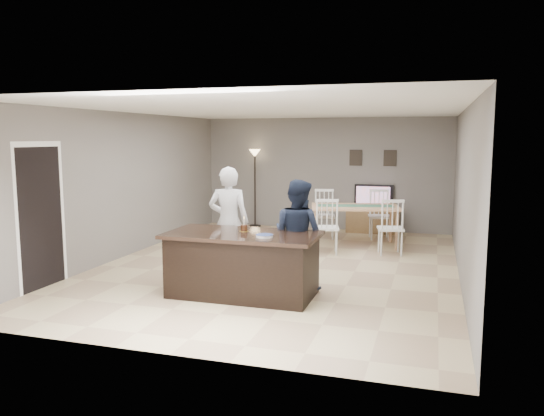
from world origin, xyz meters
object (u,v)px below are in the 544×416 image
(woman, at_px, (229,222))
(television, at_px, (373,196))
(kitchen_island, at_px, (243,264))
(tv_console, at_px, (372,220))
(floor_lamp, at_px, (255,167))
(plate_stack, at_px, (264,236))
(birthday_cake, at_px, (244,228))
(dining_table, at_px, (355,213))
(man, at_px, (298,235))

(woman, bearing_deg, television, -121.02)
(kitchen_island, xyz_separation_m, tv_console, (1.20, 5.57, -0.15))
(television, xyz_separation_m, floor_lamp, (-2.93, -0.05, 0.64))
(plate_stack, bearing_deg, birthday_cake, 140.33)
(woman, relative_size, birthday_cake, 8.64)
(birthday_cake, xyz_separation_m, plate_stack, (0.42, -0.35, -0.03))
(floor_lamp, bearing_deg, television, 0.98)
(kitchen_island, relative_size, tv_console, 1.79)
(kitchen_island, xyz_separation_m, plate_stack, (0.39, -0.21, 0.46))
(birthday_cake, relative_size, dining_table, 0.09)
(tv_console, relative_size, floor_lamp, 0.62)
(tv_console, height_order, dining_table, dining_table)
(television, xyz_separation_m, dining_table, (-0.18, -1.70, -0.17))
(woman, distance_m, birthday_cake, 0.94)
(woman, bearing_deg, man, 153.48)
(plate_stack, xyz_separation_m, dining_table, (0.63, 4.15, -0.23))
(kitchen_island, relative_size, television, 2.35)
(plate_stack, distance_m, floor_lamp, 6.21)
(kitchen_island, height_order, birthday_cake, birthday_cake)
(man, xyz_separation_m, birthday_cake, (-0.69, -0.41, 0.13))
(tv_console, distance_m, television, 0.57)
(kitchen_island, height_order, floor_lamp, floor_lamp)
(tv_console, height_order, floor_lamp, floor_lamp)
(television, bearing_deg, floor_lamp, 0.98)
(kitchen_island, distance_m, floor_lamp, 5.94)
(kitchen_island, xyz_separation_m, floor_lamp, (-1.73, 5.59, 1.05))
(tv_console, relative_size, man, 0.74)
(plate_stack, xyz_separation_m, floor_lamp, (-2.12, 5.80, 0.58))
(birthday_cake, height_order, plate_stack, birthday_cake)
(birthday_cake, bearing_deg, woman, 125.17)
(tv_console, bearing_deg, television, 90.00)
(man, bearing_deg, dining_table, -75.46)
(tv_console, distance_m, dining_table, 1.69)
(kitchen_island, distance_m, man, 0.93)
(man, bearing_deg, television, -75.46)
(tv_console, bearing_deg, plate_stack, -97.95)
(tv_console, bearing_deg, dining_table, -96.33)
(television, bearing_deg, plate_stack, 82.14)
(plate_stack, bearing_deg, woman, 130.76)
(woman, relative_size, plate_stack, 7.43)
(woman, bearing_deg, tv_console, -121.30)
(kitchen_island, bearing_deg, television, 77.99)
(woman, height_order, man, woman)
(kitchen_island, relative_size, birthday_cake, 10.45)
(tv_console, xyz_separation_m, floor_lamp, (-2.93, 0.02, 1.20))
(kitchen_island, xyz_separation_m, man, (0.66, 0.55, 0.36))
(kitchen_island, bearing_deg, floor_lamp, 107.19)
(birthday_cake, bearing_deg, tv_console, 77.25)
(woman, relative_size, man, 1.09)
(plate_stack, bearing_deg, dining_table, 81.42)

